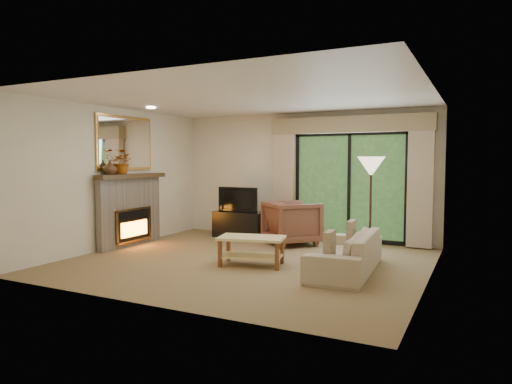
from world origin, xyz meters
The scene contains 22 objects.
floor centered at (0.00, 0.00, 0.00)m, with size 5.50×5.50×0.00m, color olive.
ceiling centered at (0.00, 0.00, 2.60)m, with size 5.50×5.50×0.00m, color silver.
wall_back centered at (0.00, 2.50, 1.30)m, with size 5.00×5.00×0.00m, color beige.
wall_front centered at (0.00, -2.50, 1.30)m, with size 5.00×5.00×0.00m, color beige.
wall_left centered at (-2.75, 0.00, 1.30)m, with size 5.00×5.00×0.00m, color beige.
wall_right centered at (2.75, 0.00, 1.30)m, with size 5.00×5.00×0.00m, color beige.
fireplace centered at (-2.63, 0.20, 0.69)m, with size 0.24×1.70×1.37m, color slate, non-canonical shape.
mirror centered at (-2.71, 0.20, 1.95)m, with size 0.07×1.45×1.02m, color tan, non-canonical shape.
sliding_door centered at (1.00, 2.45, 1.10)m, with size 2.26×0.10×2.16m, color black, non-canonical shape.
curtain_left centered at (-0.35, 2.34, 1.20)m, with size 0.45×0.18×2.35m, color tan.
curtain_right centered at (2.35, 2.34, 1.20)m, with size 0.45×0.18×2.35m, color tan.
cornice centered at (1.00, 2.36, 2.32)m, with size 3.20×0.24×0.32m, color #94815D.
media_console centered at (-1.20, 1.95, 0.27)m, with size 1.09×0.49×0.54m, color black.
tv centered at (-1.20, 1.95, 0.80)m, with size 0.91×0.12×0.52m, color black.
armchair centered at (0.09, 1.66, 0.42)m, with size 0.91×0.93×0.85m, color brown.
sofa centered at (1.61, 0.00, 0.29)m, with size 1.98×0.77×0.58m, color tan.
pillow_near centered at (1.54, -0.57, 0.49)m, with size 0.10×0.37×0.37m, color brown.
pillow_far centered at (1.54, 0.57, 0.49)m, with size 0.10×0.37×0.37m, color brown.
coffee_table centered at (0.20, -0.25, 0.23)m, with size 1.00×0.55×0.45m, color #F0D586, non-canonical shape.
floor_lamp centered at (1.71, 1.14, 0.84)m, with size 0.45×0.45×1.68m, color #FFEBC7, non-canonical shape.
vase centered at (-2.61, -0.32, 1.50)m, with size 0.25×0.25×0.26m, color #432E1A.
branches centered at (-2.61, 0.00, 1.60)m, with size 0.41×0.35×0.46m, color #934A0F.
Camera 1 is at (3.36, -6.45, 1.63)m, focal length 32.00 mm.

